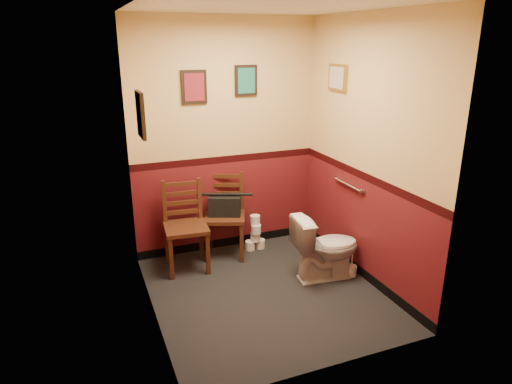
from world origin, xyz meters
TOP-DOWN VIEW (x-y plane):
  - floor at (0.00, 0.00)m, footprint 2.20×2.40m
  - ceiling at (0.00, 0.00)m, footprint 2.20×2.40m
  - wall_back at (0.00, 1.20)m, footprint 2.20×0.00m
  - wall_front at (0.00, -1.20)m, footprint 2.20×0.00m
  - wall_left at (-1.10, 0.00)m, footprint 0.00×2.40m
  - wall_right at (1.10, 0.00)m, footprint 0.00×2.40m
  - grab_bar at (1.07, 0.25)m, footprint 0.05×0.56m
  - framed_print_back_a at (-0.35, 1.18)m, footprint 0.28×0.04m
  - framed_print_back_b at (0.25, 1.18)m, footprint 0.26×0.04m
  - framed_print_left at (-1.08, 0.10)m, footprint 0.04×0.30m
  - framed_print_right at (1.08, 0.60)m, footprint 0.04×0.34m
  - toilet at (0.72, 0.06)m, footprint 0.75×0.46m
  - toilet_brush at (1.01, -0.02)m, footprint 0.11×0.11m
  - chair_left at (-0.60, 0.85)m, footprint 0.50×0.50m
  - chair_right at (-0.08, 1.02)m, footprint 0.58×0.58m
  - handbag at (-0.10, 0.98)m, footprint 0.41×0.31m
  - tp_stack at (0.29, 0.99)m, footprint 0.25×0.15m

SIDE VIEW (x-z plane):
  - floor at x=0.00m, z-range 0.00..0.00m
  - toilet_brush at x=1.01m, z-range -0.14..0.27m
  - tp_stack at x=0.29m, z-range -0.03..0.40m
  - toilet at x=0.72m, z-range 0.00..0.70m
  - chair_right at x=-0.08m, z-range 0.00..0.97m
  - chair_left at x=-0.60m, z-range 0.00..0.99m
  - handbag at x=-0.10m, z-range 0.49..0.76m
  - grab_bar at x=1.07m, z-range 0.92..0.98m
  - wall_back at x=0.00m, z-range 0.00..2.70m
  - wall_front at x=0.00m, z-range 0.00..2.70m
  - wall_left at x=-1.10m, z-range 0.00..2.70m
  - wall_right at x=1.10m, z-range 0.00..2.70m
  - framed_print_left at x=-1.08m, z-range 1.66..2.04m
  - framed_print_back_a at x=-0.35m, z-range 1.77..2.13m
  - framed_print_back_b at x=0.25m, z-range 1.83..2.17m
  - framed_print_right at x=1.08m, z-range 1.91..2.19m
  - ceiling at x=0.00m, z-range 2.70..2.70m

